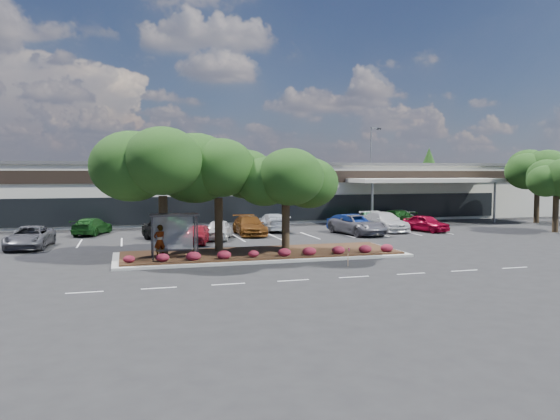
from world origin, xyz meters
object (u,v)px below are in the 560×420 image
object	(u,v)px
light_pole	(372,178)
car_1	(165,230)
car_0	(30,237)
survey_stake	(348,254)

from	to	relation	value
light_pole	car_1	size ratio (longest dim) A/B	2.09
light_pole	car_1	distance (m)	28.52
light_pole	car_0	bearing A→B (deg)	-154.20
car_0	car_1	size ratio (longest dim) A/B	1.11
car_1	light_pole	bearing A→B (deg)	9.05
light_pole	survey_stake	xyz separation A→B (m)	(-15.17, -28.96, -3.95)
light_pole	car_0	distance (m)	37.45
survey_stake	car_0	bearing A→B (deg)	145.22
light_pole	survey_stake	bearing A→B (deg)	-117.65
car_0	survey_stake	bearing A→B (deg)	-29.83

